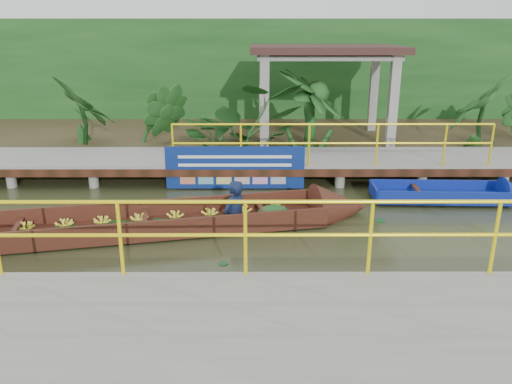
{
  "coord_description": "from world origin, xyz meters",
  "views": [
    {
      "loc": [
        0.92,
        -8.91,
        3.73
      ],
      "look_at": [
        0.95,
        0.5,
        0.6
      ],
      "focal_mm": 35.0,
      "sensor_mm": 36.0,
      "label": 1
    }
  ],
  "objects": [
    {
      "name": "tropical_plants",
      "position": [
        2.25,
        5.3,
        1.47
      ],
      "size": [
        14.64,
        1.64,
        2.04
      ],
      "color": "#143F15",
      "rests_on": "ground"
    },
    {
      "name": "land_strip",
      "position": [
        0.0,
        7.5,
        0.23
      ],
      "size": [
        30.0,
        8.0,
        0.45
      ],
      "primitive_type": "cube",
      "color": "#352A1A",
      "rests_on": "ground"
    },
    {
      "name": "near_dock",
      "position": [
        1.0,
        -4.2,
        0.3
      ],
      "size": [
        18.0,
        2.4,
        1.73
      ],
      "color": "gray",
      "rests_on": "ground"
    },
    {
      "name": "foliage_backdrop",
      "position": [
        0.0,
        10.0,
        2.0
      ],
      "size": [
        30.0,
        0.8,
        4.0
      ],
      "primitive_type": "cube",
      "color": "#143F15",
      "rests_on": "ground"
    },
    {
      "name": "blue_banner",
      "position": [
        0.46,
        2.48,
        0.56
      ],
      "size": [
        3.29,
        0.04,
        1.03
      ],
      "color": "navy",
      "rests_on": "ground"
    },
    {
      "name": "vendor_boat",
      "position": [
        -2.05,
        -0.27,
        0.2
      ],
      "size": [
        11.34,
        3.44,
        2.09
      ],
      "rotation": [
        0.0,
        0.0,
        0.21
      ],
      "color": "#37160F",
      "rests_on": "ground"
    },
    {
      "name": "moored_blue_boat",
      "position": [
        5.89,
        1.61,
        0.15
      ],
      "size": [
        3.49,
        1.05,
        0.82
      ],
      "rotation": [
        0.0,
        0.0,
        -0.04
      ],
      "color": "navy",
      "rests_on": "ground"
    },
    {
      "name": "pavilion",
      "position": [
        3.0,
        6.3,
        2.82
      ],
      "size": [
        4.4,
        3.0,
        3.0
      ],
      "color": "gray",
      "rests_on": "ground"
    },
    {
      "name": "far_dock",
      "position": [
        0.02,
        3.43,
        0.48
      ],
      "size": [
        16.0,
        2.06,
        1.66
      ],
      "color": "gray",
      "rests_on": "ground"
    },
    {
      "name": "ground",
      "position": [
        0.0,
        0.0,
        0.0
      ],
      "size": [
        80.0,
        80.0,
        0.0
      ],
      "primitive_type": "plane",
      "color": "#2D3118",
      "rests_on": "ground"
    }
  ]
}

